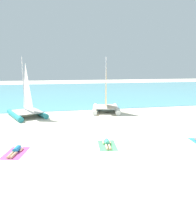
% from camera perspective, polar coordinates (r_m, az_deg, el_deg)
% --- Properties ---
extents(ground_plane, '(120.00, 120.00, 0.00)m').
position_cam_1_polar(ground_plane, '(22.44, -2.32, -0.73)').
color(ground_plane, beige).
extents(ocean_water, '(120.00, 40.00, 0.05)m').
position_cam_1_polar(ocean_water, '(44.46, -7.20, 5.53)').
color(ocean_water, '#5BB2C1').
rests_on(ocean_water, ground).
extents(sailboat_white, '(3.85, 5.12, 6.00)m').
position_cam_1_polar(sailboat_white, '(23.92, 2.10, 2.25)').
color(sailboat_white, white).
rests_on(sailboat_white, ground).
extents(sailboat_teal, '(4.42, 5.30, 5.92)m').
position_cam_1_polar(sailboat_teal, '(22.53, -18.46, 1.00)').
color(sailboat_teal, teal).
rests_on(sailboat_teal, ground).
extents(towel_left, '(1.53, 2.11, 0.01)m').
position_cam_1_polar(towel_left, '(13.55, -21.15, -10.15)').
color(towel_left, '#D84C99').
rests_on(towel_left, ground).
extents(sunbather_left, '(0.76, 1.55, 0.30)m').
position_cam_1_polar(sunbather_left, '(13.56, -21.08, -9.56)').
color(sunbather_left, '#268CCC').
rests_on(sunbather_left, towel_left).
extents(towel_middle, '(1.33, 2.02, 0.01)m').
position_cam_1_polar(towel_middle, '(13.81, 2.49, -8.89)').
color(towel_middle, '#4CB266').
rests_on(towel_middle, ground).
extents(sunbather_middle, '(0.61, 1.57, 0.30)m').
position_cam_1_polar(sunbather_middle, '(13.83, 2.47, -8.31)').
color(sunbather_middle, '#3FB28C').
rests_on(sunbather_middle, towel_middle).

